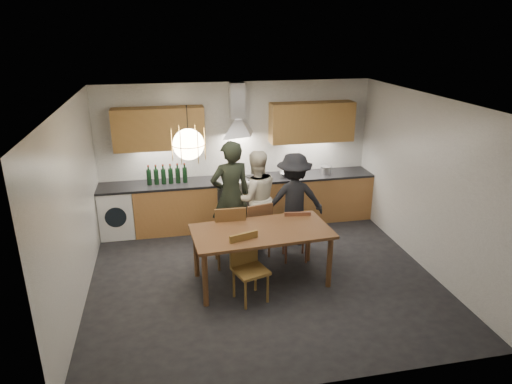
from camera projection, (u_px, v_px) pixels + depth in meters
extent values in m
plane|color=black|center=(262.00, 276.00, 6.81)|extent=(5.00, 5.00, 0.00)
cube|color=white|center=(237.00, 153.00, 8.43)|extent=(5.00, 0.02, 2.60)
cube|color=white|center=(315.00, 277.00, 4.30)|extent=(5.00, 0.02, 2.60)
cube|color=white|center=(74.00, 209.00, 5.89)|extent=(0.02, 4.50, 2.60)
cube|color=white|center=(425.00, 183.00, 6.84)|extent=(0.02, 4.50, 2.60)
cube|color=white|center=(263.00, 101.00, 5.92)|extent=(5.00, 4.50, 0.02)
cube|color=tan|center=(176.00, 208.00, 8.23)|extent=(1.45, 0.60, 0.86)
cube|color=tan|center=(316.00, 197.00, 8.74)|extent=(2.05, 0.60, 0.86)
cube|color=white|center=(117.00, 212.00, 8.04)|extent=(0.58, 0.58, 0.85)
cube|color=black|center=(157.00, 185.00, 8.02)|extent=(2.05, 0.62, 0.04)
cube|color=black|center=(317.00, 175.00, 8.58)|extent=(2.05, 0.62, 0.04)
cube|color=silver|center=(240.00, 204.00, 8.47)|extent=(0.90, 0.60, 0.80)
cube|color=black|center=(243.00, 211.00, 8.21)|extent=(0.78, 0.02, 0.42)
cube|color=slate|center=(240.00, 182.00, 8.32)|extent=(0.90, 0.60, 0.08)
cube|color=silver|center=(242.00, 183.00, 8.06)|extent=(0.90, 0.08, 0.04)
cube|color=#B88746|center=(159.00, 129.00, 7.82)|extent=(1.55, 0.35, 0.72)
cube|color=#B88746|center=(312.00, 122.00, 8.34)|extent=(1.55, 0.35, 0.72)
cube|color=silver|center=(237.00, 100.00, 7.97)|extent=(0.26, 0.22, 0.62)
cylinder|color=black|center=(187.00, 125.00, 5.72)|extent=(0.01, 0.01, 0.50)
sphere|color=#FFE0A5|center=(188.00, 144.00, 5.81)|extent=(0.40, 0.40, 0.40)
torus|color=gold|center=(188.00, 144.00, 5.81)|extent=(0.43, 0.43, 0.01)
cube|color=brown|center=(262.00, 231.00, 6.42)|extent=(2.00, 1.10, 0.04)
cylinder|color=brown|center=(205.00, 280.00, 5.98)|extent=(0.08, 0.08, 0.78)
cylinder|color=brown|center=(196.00, 252.00, 6.70)|extent=(0.08, 0.08, 0.78)
cylinder|color=brown|center=(329.00, 262.00, 6.42)|extent=(0.08, 0.08, 0.78)
cylinder|color=brown|center=(308.00, 238.00, 7.14)|extent=(0.08, 0.08, 0.78)
cube|color=brown|center=(229.00, 235.00, 7.01)|extent=(0.47, 0.47, 0.04)
cube|color=brown|center=(231.00, 224.00, 6.72)|extent=(0.46, 0.05, 0.50)
cylinder|color=brown|center=(239.00, 244.00, 7.30)|extent=(0.04, 0.04, 0.47)
cylinder|color=brown|center=(243.00, 255.00, 6.96)|extent=(0.04, 0.04, 0.47)
cylinder|color=brown|center=(216.00, 246.00, 7.24)|extent=(0.04, 0.04, 0.47)
cylinder|color=brown|center=(219.00, 257.00, 6.89)|extent=(0.04, 0.04, 0.47)
cube|color=brown|center=(255.00, 229.00, 7.31)|extent=(0.51, 0.51, 0.04)
cube|color=brown|center=(260.00, 219.00, 7.06)|extent=(0.42, 0.13, 0.47)
cylinder|color=brown|center=(260.00, 236.00, 7.60)|extent=(0.04, 0.04, 0.44)
cylinder|color=brown|center=(269.00, 245.00, 7.31)|extent=(0.04, 0.04, 0.44)
cylinder|color=brown|center=(241.00, 240.00, 7.47)|extent=(0.04, 0.04, 0.44)
cylinder|color=brown|center=(249.00, 249.00, 7.18)|extent=(0.04, 0.04, 0.44)
cube|color=brown|center=(295.00, 234.00, 7.19)|extent=(0.45, 0.45, 0.04)
cube|color=brown|center=(297.00, 225.00, 6.95)|extent=(0.40, 0.09, 0.43)
cylinder|color=brown|center=(303.00, 242.00, 7.43)|extent=(0.03, 0.03, 0.41)
cylinder|color=brown|center=(306.00, 251.00, 7.13)|extent=(0.03, 0.03, 0.41)
cylinder|color=brown|center=(283.00, 243.00, 7.41)|extent=(0.03, 0.03, 0.41)
cylinder|color=brown|center=(286.00, 252.00, 7.11)|extent=(0.03, 0.03, 0.41)
cube|color=brown|center=(251.00, 271.00, 6.09)|extent=(0.52, 0.52, 0.04)
cube|color=brown|center=(244.00, 248.00, 6.15)|extent=(0.41, 0.16, 0.46)
cylinder|color=brown|center=(246.00, 295.00, 5.95)|extent=(0.04, 0.04, 0.43)
cylinder|color=brown|center=(234.00, 283.00, 6.23)|extent=(0.04, 0.04, 0.43)
cylinder|color=brown|center=(268.00, 288.00, 6.11)|extent=(0.04, 0.04, 0.43)
cylinder|color=brown|center=(255.00, 277.00, 6.38)|extent=(0.04, 0.04, 0.43)
imported|color=black|center=(231.00, 196.00, 7.39)|extent=(0.74, 0.56, 1.84)
imported|color=beige|center=(256.00, 198.00, 7.59)|extent=(0.86, 0.71, 1.64)
imported|color=black|center=(294.00, 200.00, 7.59)|extent=(1.06, 0.66, 1.59)
imported|color=#B3B4B7|center=(288.00, 174.00, 8.42)|extent=(0.41, 0.41, 0.08)
cylinder|color=#BABABE|center=(326.00, 170.00, 8.54)|extent=(0.26, 0.26, 0.14)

